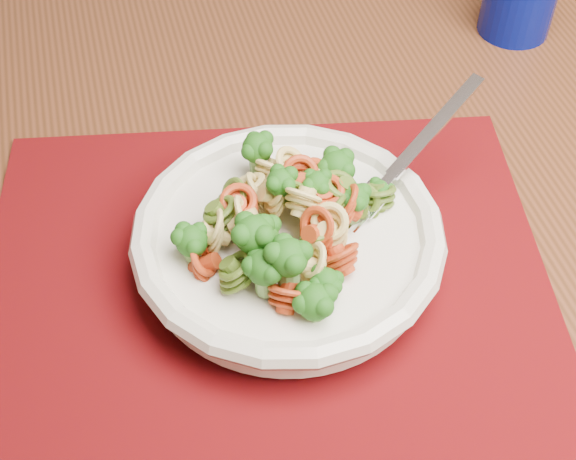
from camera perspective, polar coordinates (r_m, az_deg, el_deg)
name	(u,v)px	position (r m, az deg, el deg)	size (l,w,h in m)	color
dining_table	(253,218)	(0.78, -2.48, 0.85)	(1.63, 1.23, 0.70)	#5A2E19
placemat	(265,274)	(0.62, -1.65, -3.13)	(0.43, 0.34, 0.00)	#570903
pasta_bowl	(288,240)	(0.60, 0.00, -0.74)	(0.24, 0.24, 0.05)	silver
pasta_broccoli_heap	(288,225)	(0.59, 0.00, 0.39)	(0.20, 0.20, 0.06)	tan
fork	(370,199)	(0.61, 5.87, 2.18)	(0.19, 0.02, 0.01)	silver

